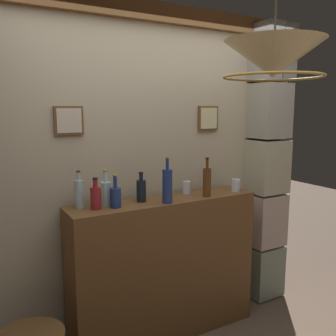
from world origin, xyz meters
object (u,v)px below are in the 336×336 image
object	(u,v)px
liquor_bottle_amaro	(115,196)
glass_tumbler_rocks	(236,185)
liquor_bottle_mezcal	(106,192)
liquor_bottle_port	(96,197)
glass_tumbler_highball	(187,188)
liquor_bottle_tequila	(207,182)
liquor_bottle_brandy	(79,193)
liquor_bottle_rum	(167,185)
liquor_bottle_rye	(141,190)
pendant_lamp	(274,60)

from	to	relation	value
liquor_bottle_amaro	glass_tumbler_rocks	size ratio (longest dim) A/B	2.32
liquor_bottle_mezcal	liquor_bottle_port	size ratio (longest dim) A/B	1.17
liquor_bottle_port	glass_tumbler_highball	distance (m)	0.80
liquor_bottle_tequila	liquor_bottle_port	xyz separation A→B (m)	(-0.89, 0.07, -0.03)
glass_tumbler_highball	liquor_bottle_mezcal	bearing A→B (deg)	-178.92
glass_tumbler_highball	liquor_bottle_brandy	bearing A→B (deg)	179.68
liquor_bottle_tequila	liquor_bottle_rum	xyz separation A→B (m)	(-0.38, -0.03, 0.01)
liquor_bottle_tequila	liquor_bottle_rum	distance (m)	0.38
liquor_bottle_rum	liquor_bottle_port	world-z (taller)	liquor_bottle_rum
liquor_bottle_brandy	liquor_bottle_mezcal	distance (m)	0.19
liquor_bottle_rye	liquor_bottle_brandy	size ratio (longest dim) A/B	0.84
liquor_bottle_mezcal	glass_tumbler_rocks	bearing A→B (deg)	-5.77
liquor_bottle_rye	glass_tumbler_rocks	world-z (taller)	liquor_bottle_rye
liquor_bottle_amaro	pendant_lamp	size ratio (longest dim) A/B	0.39
liquor_bottle_rye	liquor_bottle_port	size ratio (longest dim) A/B	1.01
glass_tumbler_rocks	liquor_bottle_port	bearing A→B (deg)	177.73
liquor_bottle_rye	liquor_bottle_rum	xyz separation A→B (m)	(0.15, -0.13, 0.04)
liquor_bottle_rye	pendant_lamp	xyz separation A→B (m)	(0.56, -0.73, 0.89)
liquor_bottle_mezcal	glass_tumbler_rocks	distance (m)	1.11
liquor_bottle_rum	liquor_bottle_amaro	bearing A→B (deg)	168.62
liquor_bottle_brandy	pendant_lamp	bearing A→B (deg)	-37.48
liquor_bottle_rye	glass_tumbler_rocks	size ratio (longest dim) A/B	2.19
liquor_bottle_port	glass_tumbler_rocks	size ratio (longest dim) A/B	2.17
glass_tumbler_rocks	glass_tumbler_highball	size ratio (longest dim) A/B	0.98
liquor_bottle_brandy	liquor_bottle_port	bearing A→B (deg)	-42.17
liquor_bottle_rye	pendant_lamp	world-z (taller)	pendant_lamp
liquor_bottle_tequila	liquor_bottle_port	world-z (taller)	liquor_bottle_tequila
liquor_bottle_amaro	pendant_lamp	world-z (taller)	pendant_lamp
liquor_bottle_brandy	liquor_bottle_mezcal	bearing A→B (deg)	-5.46
liquor_bottle_tequila	liquor_bottle_mezcal	bearing A→B (deg)	170.12
liquor_bottle_rye	liquor_bottle_mezcal	distance (m)	0.27
liquor_bottle_brandy	liquor_bottle_rum	bearing A→B (deg)	-16.79
liquor_bottle_tequila	liquor_bottle_rum	world-z (taller)	liquor_bottle_rum
liquor_bottle_mezcal	pendant_lamp	size ratio (longest dim) A/B	0.42
liquor_bottle_rye	pendant_lamp	size ratio (longest dim) A/B	0.36
liquor_bottle_mezcal	liquor_bottle_rum	xyz separation A→B (m)	(0.41, -0.16, 0.04)
liquor_bottle_tequila	glass_tumbler_highball	size ratio (longest dim) A/B	2.97
liquor_bottle_rye	glass_tumbler_rocks	bearing A→B (deg)	-5.54
glass_tumbler_highball	liquor_bottle_amaro	bearing A→B (deg)	-171.29
liquor_bottle_rye	liquor_bottle_rum	size ratio (longest dim) A/B	0.65
liquor_bottle_rye	liquor_bottle_brandy	distance (m)	0.46
liquor_bottle_mezcal	glass_tumbler_highball	size ratio (longest dim) A/B	2.49
glass_tumbler_rocks	glass_tumbler_highball	distance (m)	0.43
liquor_bottle_amaro	pendant_lamp	xyz separation A→B (m)	(0.79, -0.67, 0.90)
liquor_bottle_brandy	liquor_bottle_port	distance (m)	0.12
pendant_lamp	liquor_bottle_mezcal	bearing A→B (deg)	137.33
liquor_bottle_mezcal	pendant_lamp	distance (m)	1.43
liquor_bottle_tequila	glass_tumbler_highball	xyz separation A→B (m)	(-0.09, 0.15, -0.07)
liquor_bottle_rum	glass_tumbler_highball	xyz separation A→B (m)	(0.28, 0.18, -0.08)
liquor_bottle_rye	liquor_bottle_rum	world-z (taller)	liquor_bottle_rum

